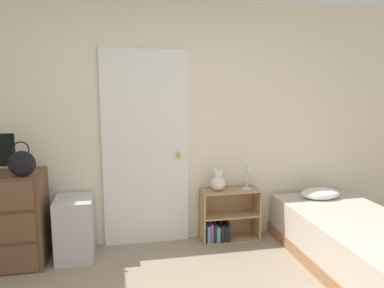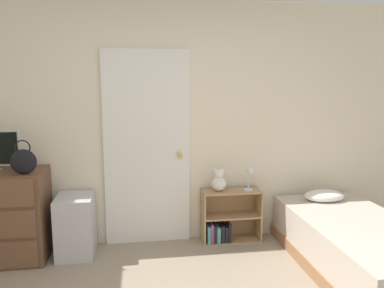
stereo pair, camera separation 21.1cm
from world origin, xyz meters
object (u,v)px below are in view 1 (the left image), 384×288
object	(u,v)px
handbag	(22,163)
teddy_bear	(218,181)
desk_lamp	(249,173)
bed	(357,242)
bookshelf	(226,220)
storage_bin	(75,228)

from	to	relation	value
handbag	teddy_bear	world-z (taller)	handbag
desk_lamp	bed	bearing A→B (deg)	-44.40
handbag	teddy_bear	size ratio (longest dim) A/B	1.30
teddy_bear	bed	size ratio (longest dim) A/B	0.13
teddy_bear	desk_lamp	distance (m)	0.34
handbag	bed	distance (m)	3.14
bookshelf	bed	xyz separation A→B (m)	(1.03, -0.82, -0.00)
bookshelf	desk_lamp	size ratio (longest dim) A/B	2.40
bed	desk_lamp	bearing A→B (deg)	135.60
storage_bin	bed	xyz separation A→B (m)	(2.60, -0.72, -0.07)
desk_lamp	handbag	bearing A→B (deg)	-173.52
handbag	storage_bin	world-z (taller)	handbag
bookshelf	teddy_bear	xyz separation A→B (m)	(-0.09, -0.01, 0.44)
handbag	bookshelf	xyz separation A→B (m)	(1.96, 0.29, -0.77)
bookshelf	bed	distance (m)	1.32
handbag	storage_bin	bearing A→B (deg)	25.71
teddy_bear	bed	world-z (taller)	teddy_bear
bookshelf	teddy_bear	bearing A→B (deg)	-175.92
storage_bin	bed	size ratio (longest dim) A/B	0.32
bookshelf	teddy_bear	size ratio (longest dim) A/B	2.61
storage_bin	teddy_bear	distance (m)	1.52
bookshelf	teddy_bear	distance (m)	0.45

